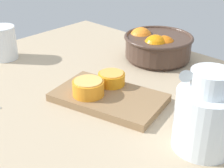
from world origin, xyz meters
TOP-DOWN VIEW (x-y plane):
  - ground_plane at (0.00, 0.00)cm, footprint 120.47×86.39cm
  - fruit_bowl at (-5.50, 27.45)cm, footprint 24.29×24.29cm
  - juice_pitcher at (32.21, -5.75)cm, footprint 16.09×14.32cm
  - juice_glass at (-45.94, -9.52)cm, footprint 9.58×9.58cm
  - cutting_board at (2.94, -5.83)cm, footprint 33.36×24.12cm
  - orange_half_0 at (-1.02, -9.74)cm, footprint 8.78×8.78cm
  - orange_half_1 at (-0.74, -0.80)cm, footprint 7.86×7.86cm

SIDE VIEW (x-z plane):
  - ground_plane at x=0.00cm, z-range -3.00..0.00cm
  - cutting_board at x=2.94cm, z-range 0.00..2.16cm
  - orange_half_1 at x=-0.74cm, z-range 2.12..5.86cm
  - orange_half_0 at x=-1.02cm, z-range 2.12..6.49cm
  - fruit_bowl at x=-5.50cm, z-range -0.13..10.34cm
  - juice_glass at x=-45.94cm, z-range -0.55..11.25cm
  - juice_pitcher at x=32.21cm, z-range -2.55..16.77cm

